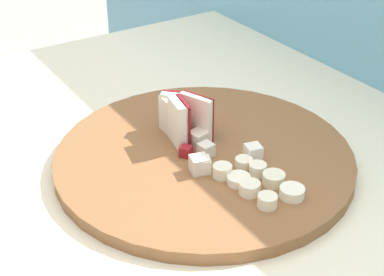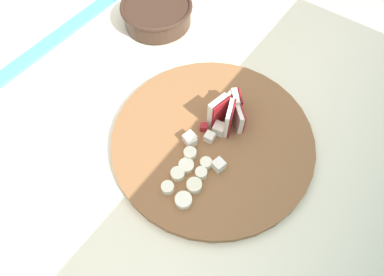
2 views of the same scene
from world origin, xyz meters
TOP-DOWN VIEW (x-y plane):
  - cutting_board at (-0.11, 0.06)m, footprint 0.40×0.40m
  - apple_wedge_fan at (-0.16, 0.06)m, footprint 0.08×0.07m
  - apple_dice_pile at (-0.09, 0.06)m, footprint 0.09×0.10m
  - banana_slice_rows at (-0.01, 0.07)m, footprint 0.11×0.07m

SIDE VIEW (x-z plane):
  - cutting_board at x=-0.11m, z-range 0.92..0.93m
  - banana_slice_rows at x=-0.01m, z-range 0.93..0.95m
  - apple_dice_pile at x=-0.09m, z-range 0.93..0.95m
  - apple_wedge_fan at x=-0.16m, z-range 0.93..0.99m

